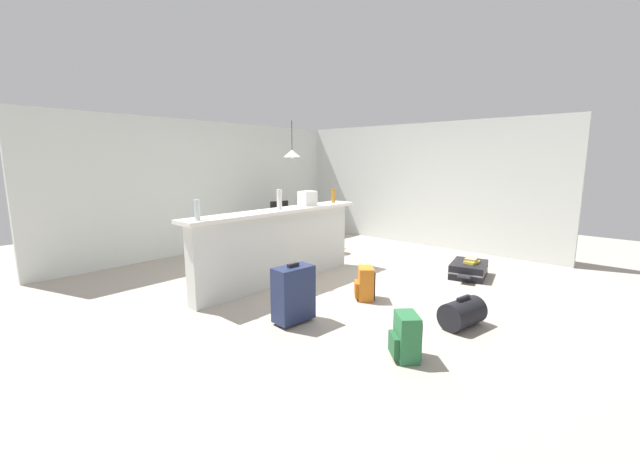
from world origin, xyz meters
name	(u,v)px	position (x,y,z in m)	size (l,w,h in m)	color
ground_plane	(331,278)	(0.00, 0.00, -0.03)	(13.00, 13.00, 0.05)	#ADA393
wall_back	(214,186)	(0.00, 3.05, 1.25)	(6.60, 0.10, 2.50)	silver
wall_right	(414,185)	(3.05, 0.30, 1.25)	(0.10, 6.00, 2.50)	silver
partition_half_wall	(279,248)	(-0.76, 0.35, 0.51)	(2.80, 0.20, 1.02)	silver
bar_countertop	(278,211)	(-0.76, 0.35, 1.05)	(2.96, 0.40, 0.05)	white
bottle_clear	(197,210)	(-2.05, 0.29, 1.19)	(0.06, 0.06, 0.24)	silver
bottle_white	(279,200)	(-0.77, 0.30, 1.22)	(0.07, 0.07, 0.28)	silver
bottle_amber	(333,196)	(0.45, 0.33, 1.19)	(0.06, 0.06, 0.23)	#9E661E
grocery_bag	(307,198)	(-0.13, 0.37, 1.18)	(0.26, 0.18, 0.22)	silver
dining_table	(295,217)	(0.99, 1.78, 0.65)	(1.10, 0.80, 0.74)	#4C331E
dining_chair_near_partition	(316,227)	(0.97, 1.18, 0.52)	(0.48, 0.48, 0.93)	black
dining_chair_far_side	(277,220)	(1.00, 2.32, 0.52)	(0.48, 0.48, 0.93)	black
pendant_lamp	(292,153)	(0.93, 1.77, 1.88)	(0.34, 0.34, 0.73)	black
suitcase_flat_black	(469,269)	(1.39, -1.58, 0.11)	(0.88, 0.63, 0.22)	black
duffel_bag_black	(462,313)	(-0.48, -2.24, 0.15)	(0.53, 0.39, 0.34)	black
backpack_orange	(365,284)	(-0.48, -0.97, 0.20)	(0.34, 0.34, 0.42)	orange
backpack_green	(406,337)	(-1.49, -2.14, 0.20)	(0.34, 0.34, 0.42)	#286B3D
suitcase_upright_navy	(293,293)	(-1.60, -0.82, 0.33)	(0.46, 0.28, 0.67)	#1E284C
book_stack	(472,261)	(1.40, -1.62, 0.26)	(0.28, 0.22, 0.07)	gold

